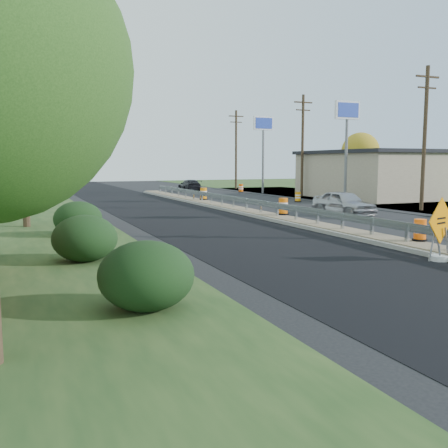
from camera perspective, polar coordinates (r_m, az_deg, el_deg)
name	(u,v)px	position (r m, az deg, el deg)	size (l,w,h in m)	color
ground	(371,240)	(21.49, 16.50, -1.76)	(140.00, 140.00, 0.00)	black
milled_overlay	(191,219)	(28.08, -3.79, 0.53)	(7.20, 120.00, 0.01)	black
median	(277,218)	(28.05, 6.09, 0.71)	(1.60, 55.00, 0.23)	gray
guardrail	(269,205)	(28.86, 5.14, 2.13)	(0.10, 46.15, 0.72)	silver
retail_building_near	(412,174)	(50.17, 20.64, 5.41)	(18.50, 12.50, 4.27)	tan
pylon_sign_mid	(347,120)	(40.46, 13.89, 11.50)	(2.20, 0.30, 7.90)	slate
pylon_sign_north	(263,130)	(52.34, 4.51, 10.62)	(2.20, 0.30, 7.90)	slate
utility_pole_smid	(425,136)	(35.70, 21.96, 9.35)	(1.90, 0.26, 9.40)	#473523
utility_pole_nmid	(302,144)	(47.54, 8.96, 9.06)	(1.90, 0.26, 9.40)	#473523
utility_pole_north	(236,148)	(60.79, 1.38, 8.68)	(1.90, 0.26, 9.40)	#473523
hedge_south	(146,275)	(10.94, -8.88, -5.80)	(2.09, 2.09, 1.52)	black
hedge_mid	(85,238)	(16.66, -15.62, -1.57)	(2.09, 2.09, 1.52)	black
hedge_north	(78,218)	(22.63, -16.34, 0.62)	(2.09, 2.09, 1.52)	black
tree_near_red	(22,127)	(26.42, -22.08, 10.18)	(4.95, 4.95, 7.35)	#473523
tree_far_yellow	(360,152)	(64.06, 15.31, 7.99)	(4.62, 4.62, 6.86)	#473523
caution_sign	(440,245)	(17.61, 23.42, -2.20)	(1.45, 0.63, 2.07)	white
barrel_median_near	(420,230)	(20.25, 21.49, -0.69)	(0.56, 0.56, 0.83)	black
barrel_median_mid	(283,207)	(28.51, 6.79, 1.97)	(0.65, 0.65, 0.95)	black
barrel_median_far	(204,194)	(39.92, -2.35, 3.44)	(0.65, 0.65, 0.95)	black
barrel_shoulder_mid	(298,197)	(41.11, 8.44, 3.06)	(0.55, 0.55, 0.81)	black
barrel_shoulder_far	(241,188)	(53.99, 1.94, 4.10)	(0.60, 0.60, 0.88)	black
car_silver	(344,203)	(31.05, 13.52, 2.36)	(1.78, 4.43, 1.51)	#A9A9AD
car_dark_far	(190,186)	(55.60, -3.93, 4.41)	(1.84, 4.53, 1.31)	black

